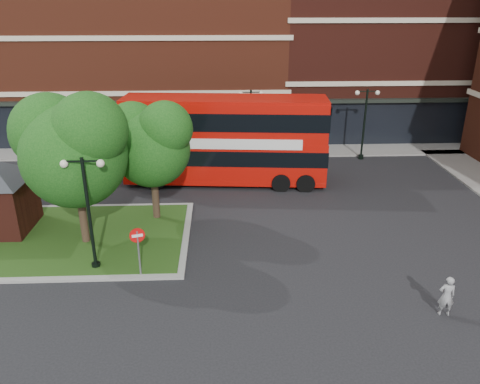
{
  "coord_description": "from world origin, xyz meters",
  "views": [
    {
      "loc": [
        -0.1,
        -17.26,
        10.65
      ],
      "look_at": [
        0.8,
        3.71,
        2.0
      ],
      "focal_mm": 35.0,
      "sensor_mm": 36.0,
      "label": 1
    }
  ],
  "objects_px": {
    "bus": "(225,135)",
    "woman": "(447,296)",
    "car_white": "(293,148)",
    "car_silver": "(235,146)"
  },
  "relations": [
    {
      "from": "car_silver",
      "to": "car_white",
      "type": "distance_m",
      "value": 4.23
    },
    {
      "from": "bus",
      "to": "car_white",
      "type": "relative_size",
      "value": 2.88
    },
    {
      "from": "bus",
      "to": "car_white",
      "type": "distance_m",
      "value": 7.17
    },
    {
      "from": "car_white",
      "to": "car_silver",
      "type": "bearing_deg",
      "value": 68.69
    },
    {
      "from": "bus",
      "to": "car_silver",
      "type": "distance_m",
      "value": 6.2
    },
    {
      "from": "bus",
      "to": "woman",
      "type": "xyz_separation_m",
      "value": [
        7.76,
        -13.79,
        -2.27
      ]
    },
    {
      "from": "bus",
      "to": "woman",
      "type": "bearing_deg",
      "value": -55.7
    },
    {
      "from": "woman",
      "to": "car_white",
      "type": "relative_size",
      "value": 0.37
    },
    {
      "from": "bus",
      "to": "car_white",
      "type": "xyz_separation_m",
      "value": [
        4.92,
        4.66,
        -2.35
      ]
    },
    {
      "from": "car_silver",
      "to": "bus",
      "type": "bearing_deg",
      "value": 177.58
    }
  ]
}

